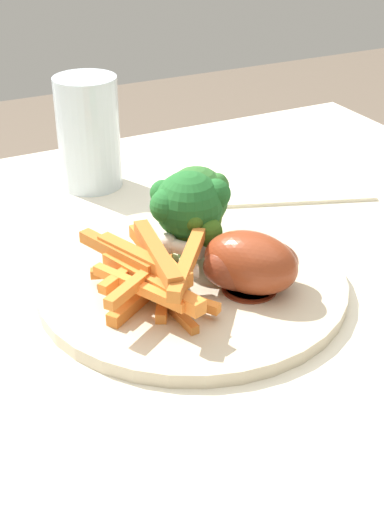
{
  "coord_description": "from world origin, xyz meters",
  "views": [
    {
      "loc": [
        -0.17,
        -0.49,
        1.09
      ],
      "look_at": [
        0.06,
        -0.03,
        0.79
      ],
      "focal_mm": 49.51,
      "sensor_mm": 36.0,
      "label": 1
    }
  ],
  "objects_px": {
    "dining_table": "(119,407)",
    "chicken_drumstick_far": "(245,266)",
    "broccoli_floret_middle": "(194,198)",
    "chicken_drumstick_extra": "(245,260)",
    "broccoli_floret_back": "(196,220)",
    "water_glass": "(89,133)",
    "broccoli_floret_front": "(185,204)",
    "carrot_fries_pile": "(151,271)",
    "chicken_drumstick_near": "(246,262)",
    "dinner_plate": "(192,282)"
  },
  "relations": [
    {
      "from": "broccoli_floret_middle",
      "to": "chicken_drumstick_near",
      "type": "xyz_separation_m",
      "value": [
        0.0,
        -0.09,
        -0.02
      ]
    },
    {
      "from": "broccoli_floret_back",
      "to": "broccoli_floret_front",
      "type": "bearing_deg",
      "value": 118.36
    },
    {
      "from": "dining_table",
      "to": "chicken_drumstick_far",
      "type": "xyz_separation_m",
      "value": [
        0.09,
        -0.07,
        0.17
      ]
    },
    {
      "from": "carrot_fries_pile",
      "to": "broccoli_floret_middle",
      "type": "bearing_deg",
      "value": 43.15
    },
    {
      "from": "broccoli_floret_front",
      "to": "chicken_drumstick_near",
      "type": "xyz_separation_m",
      "value": [
        0.02,
        -0.07,
        -0.02
      ]
    },
    {
      "from": "dinner_plate",
      "to": "carrot_fries_pile",
      "type": "distance_m",
      "value": 0.06
    },
    {
      "from": "broccoli_floret_front",
      "to": "chicken_drumstick_extra",
      "type": "xyz_separation_m",
      "value": [
        0.02,
        -0.07,
        -0.03
      ]
    },
    {
      "from": "broccoli_floret_front",
      "to": "chicken_drumstick_near",
      "type": "distance_m",
      "value": 0.08
    },
    {
      "from": "chicken_drumstick_far",
      "to": "dining_table",
      "type": "bearing_deg",
      "value": 142.98
    },
    {
      "from": "carrot_fries_pile",
      "to": "chicken_drumstick_near",
      "type": "distance_m",
      "value": 0.08
    },
    {
      "from": "water_glass",
      "to": "broccoli_floret_front",
      "type": "bearing_deg",
      "value": -85.97
    },
    {
      "from": "dining_table",
      "to": "broccoli_floret_back",
      "type": "height_order",
      "value": "broccoli_floret_back"
    },
    {
      "from": "broccoli_floret_middle",
      "to": "chicken_drumstick_far",
      "type": "bearing_deg",
      "value": -89.23
    },
    {
      "from": "chicken_drumstick_extra",
      "to": "water_glass",
      "type": "distance_m",
      "value": 0.28
    },
    {
      "from": "chicken_drumstick_extra",
      "to": "carrot_fries_pile",
      "type": "bearing_deg",
      "value": 169.73
    },
    {
      "from": "broccoli_floret_back",
      "to": "chicken_drumstick_far",
      "type": "distance_m",
      "value": 0.07
    },
    {
      "from": "carrot_fries_pile",
      "to": "chicken_drumstick_near",
      "type": "xyz_separation_m",
      "value": [
        0.08,
        -0.02,
        -0.0
      ]
    },
    {
      "from": "carrot_fries_pile",
      "to": "water_glass",
      "type": "distance_m",
      "value": 0.26
    },
    {
      "from": "dinner_plate",
      "to": "carrot_fries_pile",
      "type": "height_order",
      "value": "carrot_fries_pile"
    },
    {
      "from": "broccoli_floret_front",
      "to": "chicken_drumstick_extra",
      "type": "bearing_deg",
      "value": -71.68
    },
    {
      "from": "chicken_drumstick_far",
      "to": "dinner_plate",
      "type": "bearing_deg",
      "value": 130.26
    },
    {
      "from": "broccoli_floret_back",
      "to": "dining_table",
      "type": "bearing_deg",
      "value": 175.58
    },
    {
      "from": "dining_table",
      "to": "chicken_drumstick_extra",
      "type": "relative_size",
      "value": 7.43
    },
    {
      "from": "broccoli_floret_back",
      "to": "carrot_fries_pile",
      "type": "bearing_deg",
      "value": -145.16
    },
    {
      "from": "chicken_drumstick_far",
      "to": "chicken_drumstick_extra",
      "type": "bearing_deg",
      "value": 58.94
    },
    {
      "from": "dining_table",
      "to": "broccoli_floret_front",
      "type": "height_order",
      "value": "broccoli_floret_front"
    },
    {
      "from": "broccoli_floret_front",
      "to": "broccoli_floret_middle",
      "type": "distance_m",
      "value": 0.02
    },
    {
      "from": "broccoli_floret_back",
      "to": "chicken_drumstick_extra",
      "type": "xyz_separation_m",
      "value": [
        0.02,
        -0.06,
        -0.01
      ]
    },
    {
      "from": "broccoli_floret_back",
      "to": "chicken_drumstick_far",
      "type": "xyz_separation_m",
      "value": [
        0.01,
        -0.06,
        -0.02
      ]
    },
    {
      "from": "broccoli_floret_back",
      "to": "water_glass",
      "type": "xyz_separation_m",
      "value": [
        -0.02,
        0.22,
        0.01
      ]
    },
    {
      "from": "chicken_drumstick_near",
      "to": "chicken_drumstick_far",
      "type": "xyz_separation_m",
      "value": [
        -0.0,
        0.0,
        -0.0
      ]
    },
    {
      "from": "carrot_fries_pile",
      "to": "broccoli_floret_front",
      "type": "bearing_deg",
      "value": 43.08
    },
    {
      "from": "broccoli_floret_middle",
      "to": "chicken_drumstick_extra",
      "type": "distance_m",
      "value": 0.09
    },
    {
      "from": "dining_table",
      "to": "broccoli_floret_middle",
      "type": "xyz_separation_m",
      "value": [
        0.09,
        0.02,
        0.19
      ]
    },
    {
      "from": "broccoli_floret_back",
      "to": "chicken_drumstick_near",
      "type": "distance_m",
      "value": 0.07
    },
    {
      "from": "broccoli_floret_middle",
      "to": "water_glass",
      "type": "xyz_separation_m",
      "value": [
        -0.03,
        0.19,
        0.0
      ]
    },
    {
      "from": "dinner_plate",
      "to": "broccoli_floret_middle",
      "type": "bearing_deg",
      "value": 61.38
    },
    {
      "from": "chicken_drumstick_far",
      "to": "chicken_drumstick_extra",
      "type": "relative_size",
      "value": 0.99
    },
    {
      "from": "chicken_drumstick_far",
      "to": "water_glass",
      "type": "relative_size",
      "value": 1.05
    },
    {
      "from": "broccoli_floret_middle",
      "to": "chicken_drumstick_extra",
      "type": "xyz_separation_m",
      "value": [
        0.01,
        -0.08,
        -0.02
      ]
    },
    {
      "from": "dining_table",
      "to": "broccoli_floret_back",
      "type": "xyz_separation_m",
      "value": [
        0.08,
        -0.01,
        0.19
      ]
    },
    {
      "from": "broccoli_floret_front",
      "to": "carrot_fries_pile",
      "type": "relative_size",
      "value": 0.56
    },
    {
      "from": "broccoli_floret_back",
      "to": "carrot_fries_pile",
      "type": "relative_size",
      "value": 0.45
    },
    {
      "from": "broccoli_floret_front",
      "to": "broccoli_floret_back",
      "type": "relative_size",
      "value": 1.24
    },
    {
      "from": "dining_table",
      "to": "dinner_plate",
      "type": "bearing_deg",
      "value": -28.59
    },
    {
      "from": "dinner_plate",
      "to": "chicken_drumstick_far",
      "type": "distance_m",
      "value": 0.05
    },
    {
      "from": "broccoli_floret_back",
      "to": "chicken_drumstick_near",
      "type": "bearing_deg",
      "value": -77.97
    },
    {
      "from": "dinner_plate",
      "to": "chicken_drumstick_near",
      "type": "height_order",
      "value": "chicken_drumstick_near"
    },
    {
      "from": "dinner_plate",
      "to": "chicken_drumstick_far",
      "type": "xyz_separation_m",
      "value": [
        0.03,
        -0.04,
        0.03
      ]
    },
    {
      "from": "water_glass",
      "to": "dinner_plate",
      "type": "bearing_deg",
      "value": -89.44
    }
  ]
}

